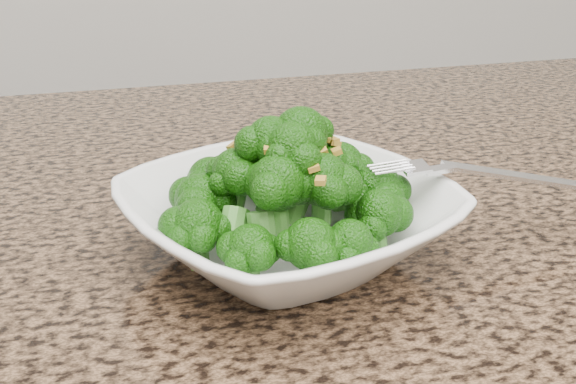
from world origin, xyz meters
name	(u,v)px	position (x,y,z in m)	size (l,w,h in m)	color
granite_counter	(161,308)	(0.00, 0.30, 0.89)	(1.64, 1.04, 0.03)	brown
bowl	(288,222)	(0.09, 0.32, 0.93)	(0.22, 0.22, 0.05)	white
broccoli_pile	(288,138)	(0.09, 0.32, 0.99)	(0.19, 0.19, 0.07)	#175409
garlic_topping	(288,81)	(0.09, 0.32, 1.03)	(0.12, 0.12, 0.01)	#BB8F2D
fork	(446,169)	(0.21, 0.31, 0.96)	(0.18, 0.03, 0.01)	silver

